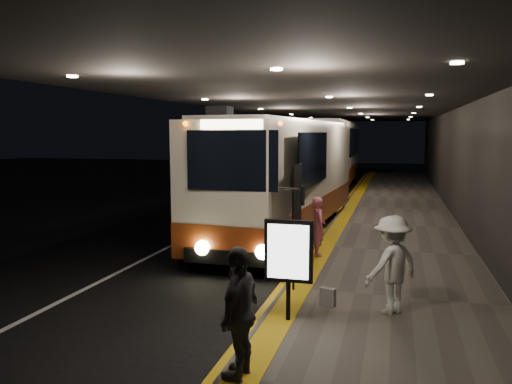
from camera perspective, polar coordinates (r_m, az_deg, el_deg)
The scene contains 16 objects.
ground at distance 14.57m, azimuth -3.81°, elevation -6.90°, with size 90.00×90.00×0.00m, color black.
lane_line_white at distance 19.78m, azimuth -3.90°, elevation -3.24°, with size 0.12×50.00×0.01m, color silver.
kerb_stripe_yellow at distance 18.81m, azimuth 8.13°, elevation -3.81°, with size 0.18×50.00×0.01m, color gold.
sidewalk at distance 18.65m, azimuth 15.48°, elevation -3.87°, with size 4.50×50.00×0.15m, color #514C44.
tactile_strip at distance 18.73m, azimuth 9.65°, elevation -3.42°, with size 0.50×50.00×0.01m, color gold.
terminal_wall at distance 18.48m, azimuth 22.78°, elevation 4.88°, with size 0.10×50.00×6.00m, color black.
support_columns at distance 18.47m, azimuth -4.11°, elevation 2.91°, with size 0.80×24.80×4.40m.
canopy at distance 18.51m, azimuth 8.84°, elevation 10.29°, with size 9.00×50.00×0.40m, color black.
coach_main at distance 17.17m, azimuth 3.51°, elevation 1.28°, with size 3.20×12.14×3.75m.
coach_second at distance 30.79m, azimuth 8.39°, elevation 3.90°, with size 2.89×12.84×4.03m.
passenger_boarding at distance 13.48m, azimuth 7.13°, elevation -3.93°, with size 0.58×0.38×1.60m, color #D96583.
passenger_waiting_white at distance 9.50m, azimuth 15.28°, elevation -8.02°, with size 1.17×0.54×1.81m, color silver.
passenger_waiting_grey at distance 6.87m, azimuth -1.85°, elevation -13.58°, with size 1.06×0.54×1.81m, color #46464A.
bag_polka at distance 9.82m, azimuth 8.20°, elevation -11.79°, with size 0.29×0.12×0.35m, color black.
info_sign at distance 8.75m, azimuth 3.74°, elevation -6.99°, with size 0.85×0.15×1.80m.
stanchion_post at distance 10.59m, azimuth 4.32°, elevation -8.42°, with size 0.05×0.05×1.04m, color black.
Camera 1 is at (4.75, -13.34, 3.44)m, focal length 35.00 mm.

